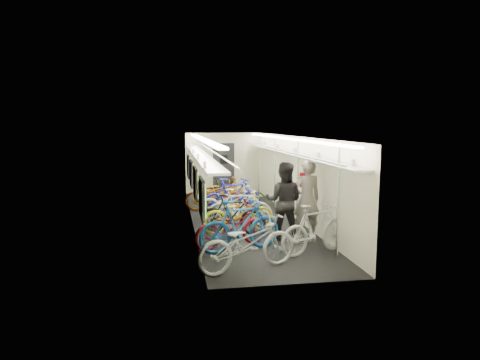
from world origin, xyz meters
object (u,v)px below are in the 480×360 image
object	(u,v)px
passenger_near	(307,200)
bicycle_1	(240,226)
passenger_mid	(284,201)
backpack	(305,180)
bicycle_0	(248,243)

from	to	relation	value
passenger_near	bicycle_1	bearing A→B (deg)	16.27
bicycle_1	passenger_near	distance (m)	1.92
passenger_mid	backpack	bearing A→B (deg)	-105.01
bicycle_1	backpack	distance (m)	2.87
bicycle_0	bicycle_1	xyz separation A→B (m)	(0.07, 1.25, 0.04)
bicycle_0	backpack	bearing A→B (deg)	-52.45
bicycle_1	passenger_near	size ratio (longest dim) A/B	0.99
bicycle_1	bicycle_0	bearing A→B (deg)	160.80
passenger_near	bicycle_0	bearing A→B (deg)	40.94
bicycle_1	backpack	size ratio (longest dim) A/B	5.01
passenger_mid	backpack	world-z (taller)	passenger_mid
passenger_near	passenger_mid	xyz separation A→B (m)	(-0.54, 0.06, -0.03)
passenger_near	backpack	size ratio (longest dim) A/B	5.06
bicycle_0	passenger_mid	world-z (taller)	passenger_mid
bicycle_1	backpack	bearing A→B (deg)	-63.34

